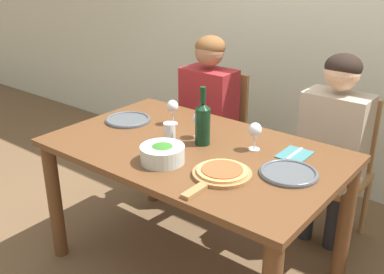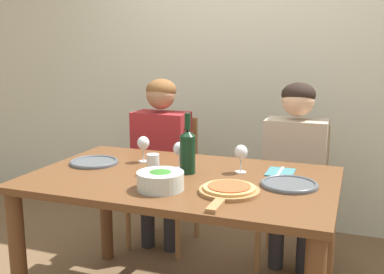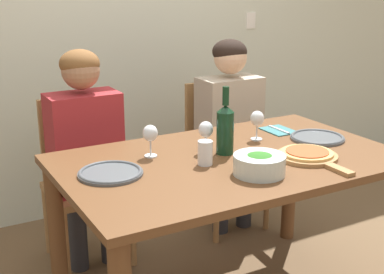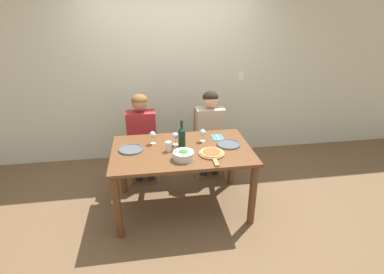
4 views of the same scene
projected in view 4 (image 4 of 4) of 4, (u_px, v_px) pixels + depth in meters
The scene contains 17 objects.
ground_plane at pixel (183, 206), 3.67m from camera, with size 40.00×40.00×0.00m, color brown.
back_wall at pixel (169, 71), 4.42m from camera, with size 10.00×0.06×2.70m.
dining_table at pixel (182, 159), 3.40m from camera, with size 1.56×0.96×0.77m.
chair_left at pixel (143, 143), 4.16m from camera, with size 0.42×0.42×0.92m.
chair_right at pixel (208, 139), 4.29m from camera, with size 0.42×0.42×0.92m.
person_woman at pixel (142, 130), 3.96m from camera, with size 0.47×0.51×1.21m.
person_man at pixel (210, 126), 4.09m from camera, with size 0.47×0.51×1.21m.
wine_bottle at pixel (182, 136), 3.36m from camera, with size 0.08×0.08×0.32m.
broccoli_bowl at pixel (183, 155), 3.12m from camera, with size 0.22×0.22×0.09m.
dinner_plate_left at pixel (131, 149), 3.32m from camera, with size 0.27×0.27×0.02m.
dinner_plate_right at pixel (228, 144), 3.44m from camera, with size 0.27×0.27×0.02m.
pizza_on_board at pixel (212, 153), 3.22m from camera, with size 0.28×0.42×0.04m.
wine_glass_left at pixel (153, 135), 3.44m from camera, with size 0.07×0.07×0.15m.
wine_glass_right at pixel (203, 133), 3.50m from camera, with size 0.07×0.07×0.15m.
wine_glass_centre at pixel (175, 136), 3.41m from camera, with size 0.07×0.07×0.15m.
water_tumbler at pixel (168, 146), 3.29m from camera, with size 0.07×0.07×0.11m.
fork_on_napkin at pixel (218, 137), 3.63m from camera, with size 0.14×0.18×0.01m.
Camera 4 is at (-0.35, -2.99, 2.26)m, focal length 28.00 mm.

